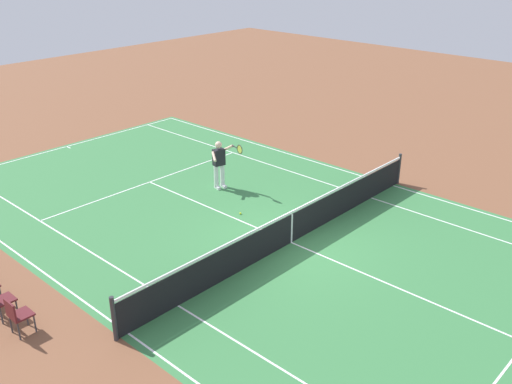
{
  "coord_description": "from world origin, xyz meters",
  "views": [
    {
      "loc": [
        -8.84,
        10.99,
        7.77
      ],
      "look_at": [
        1.71,
        -0.4,
        0.9
      ],
      "focal_mm": 40.21,
      "sensor_mm": 36.0,
      "label": 1
    }
  ],
  "objects_px": {
    "tennis_player_near": "(220,162)",
    "spectator_chair_1": "(0,299)",
    "spectator_chair_0": "(17,314)",
    "tennis_ball": "(240,213)",
    "tennis_net": "(291,227)"
  },
  "relations": [
    {
      "from": "tennis_ball",
      "to": "spectator_chair_0",
      "type": "bearing_deg",
      "value": 94.71
    },
    {
      "from": "tennis_net",
      "to": "spectator_chair_1",
      "type": "xyz_separation_m",
      "value": [
        2.48,
        7.08,
        0.03
      ]
    },
    {
      "from": "tennis_player_near",
      "to": "tennis_ball",
      "type": "bearing_deg",
      "value": 152.27
    },
    {
      "from": "tennis_player_near",
      "to": "spectator_chair_1",
      "type": "relative_size",
      "value": 1.93
    },
    {
      "from": "tennis_net",
      "to": "tennis_ball",
      "type": "xyz_separation_m",
      "value": [
        2.28,
        -0.32,
        -0.46
      ]
    },
    {
      "from": "spectator_chair_0",
      "to": "tennis_player_near",
      "type": "bearing_deg",
      "value": -73.09
    },
    {
      "from": "tennis_net",
      "to": "tennis_player_near",
      "type": "xyz_separation_m",
      "value": [
        4.23,
        -1.34,
        0.44
      ]
    },
    {
      "from": "tennis_net",
      "to": "tennis_player_near",
      "type": "height_order",
      "value": "tennis_player_near"
    },
    {
      "from": "tennis_ball",
      "to": "spectator_chair_0",
      "type": "distance_m",
      "value": 7.44
    },
    {
      "from": "spectator_chair_0",
      "to": "spectator_chair_1",
      "type": "bearing_deg",
      "value": 0.0
    },
    {
      "from": "spectator_chair_0",
      "to": "tennis_net",
      "type": "bearing_deg",
      "value": -103.31
    },
    {
      "from": "tennis_net",
      "to": "spectator_chair_1",
      "type": "distance_m",
      "value": 7.5
    },
    {
      "from": "tennis_player_near",
      "to": "spectator_chair_0",
      "type": "relative_size",
      "value": 1.93
    },
    {
      "from": "tennis_net",
      "to": "spectator_chair_1",
      "type": "relative_size",
      "value": 13.3
    },
    {
      "from": "tennis_net",
      "to": "spectator_chair_0",
      "type": "height_order",
      "value": "tennis_net"
    }
  ]
}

